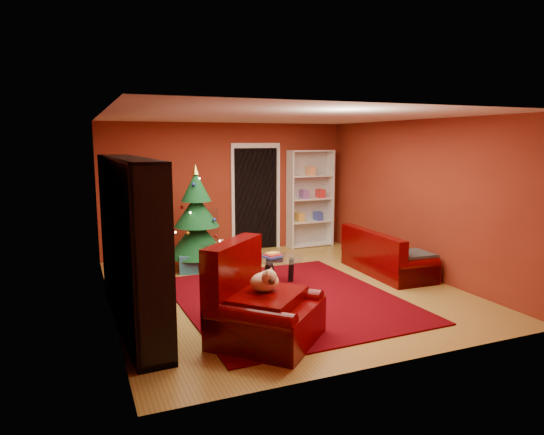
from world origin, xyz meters
name	(u,v)px	position (x,y,z in m)	size (l,w,h in m)	color
floor	(282,290)	(0.00, 0.00, -0.03)	(5.00, 5.50, 0.05)	olive
ceiling	(282,115)	(0.00, 0.00, 2.62)	(5.00, 5.50, 0.05)	silver
wall_back	(227,188)	(0.00, 2.77, 1.30)	(5.00, 0.05, 2.60)	maroon
wall_left	(104,215)	(-2.52, 0.00, 1.30)	(0.05, 5.50, 2.60)	maroon
wall_right	(419,197)	(2.52, 0.00, 1.30)	(0.05, 5.50, 2.60)	maroon
doorway	(256,199)	(0.60, 2.73, 1.05)	(1.06, 0.60, 2.16)	black
rug	(287,299)	(-0.13, -0.50, 0.01)	(2.96, 3.46, 0.02)	#530107
media_unit	(131,243)	(-2.27, -0.66, 1.03)	(0.41, 2.69, 2.06)	black
christmas_tree	(197,218)	(-0.90, 1.69, 0.90)	(1.04, 1.04, 1.85)	#0B401C
gift_box_teal	(189,264)	(-1.12, 1.46, 0.16)	(0.31, 0.31, 0.31)	#266C82
gift_box_green	(219,253)	(-0.39, 2.11, 0.14)	(0.29, 0.29, 0.29)	#295C28
white_bookshelf	(310,199)	(1.78, 2.57, 1.02)	(0.97, 0.35, 2.10)	white
armchair	(267,303)	(-0.95, -1.74, 0.46)	(1.17, 1.17, 0.91)	#410102
dog	(264,282)	(-0.95, -1.67, 0.68)	(0.40, 0.30, 0.30)	beige
sofa	(388,251)	(2.02, 0.12, 0.38)	(1.77, 0.80, 0.76)	#410102
coffee_table	(277,270)	(0.03, 0.26, 0.22)	(0.84, 0.84, 0.53)	gray
acrylic_chair	(211,243)	(-0.70, 1.51, 0.48)	(0.49, 0.53, 0.95)	#66605B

